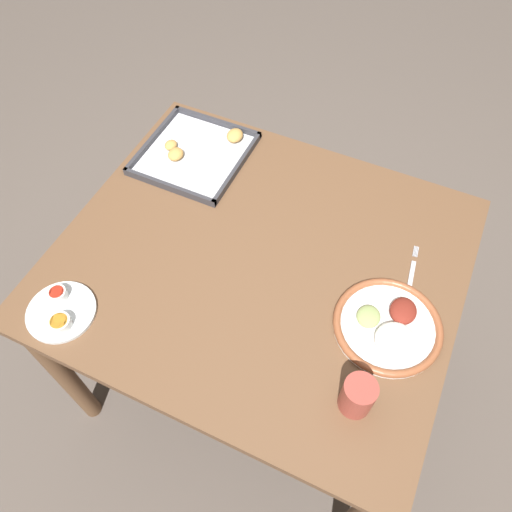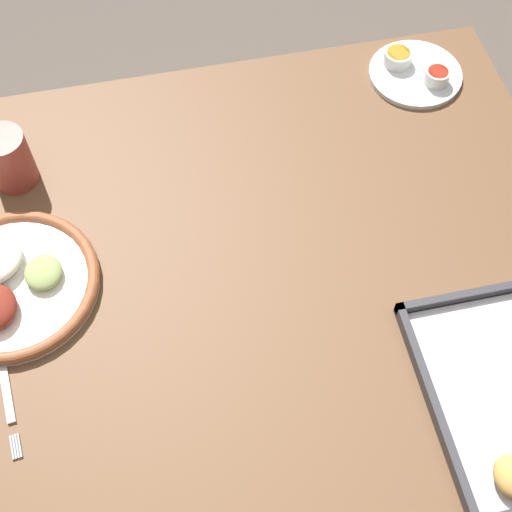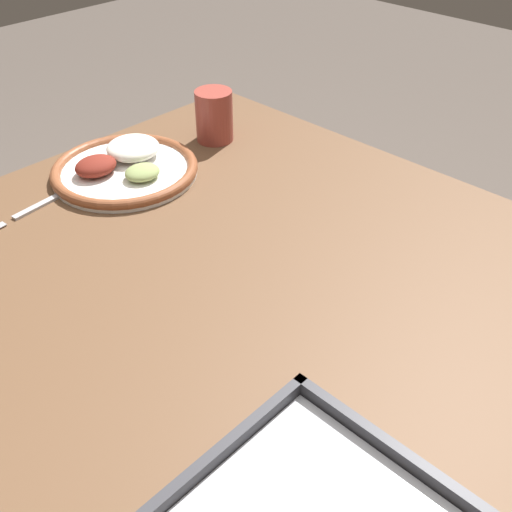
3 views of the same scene
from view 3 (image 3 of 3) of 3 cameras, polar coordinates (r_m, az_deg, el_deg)
The scene contains 4 objects.
dining_table at distance 0.96m, azimuth -0.73°, elevation -7.25°, with size 0.95×1.08×0.76m.
dinner_plate at distance 1.16m, azimuth -12.37°, elevation 8.27°, with size 0.27×0.27×0.05m.
fork at distance 1.11m, azimuth -19.78°, elevation 4.64°, with size 0.19×0.04×0.00m.
drinking_cup at distance 1.25m, azimuth -4.01°, elevation 13.17°, with size 0.08×0.08×0.10m.
Camera 3 is at (0.48, 0.48, 1.32)m, focal length 42.00 mm.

